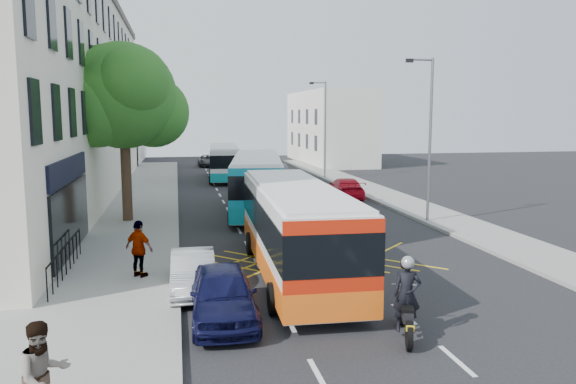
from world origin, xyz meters
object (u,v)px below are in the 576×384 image
motorbike (407,299)px  parked_car_silver (193,272)px  bus_mid (257,183)px  lamp_far (324,124)px  distant_car_silver (280,169)px  pedestrian_far (139,249)px  pedestrian_near (43,376)px  bus_near (295,228)px  red_hatchback (345,188)px  parked_car_blue (223,294)px  street_tree (123,97)px  lamp_near (428,131)px  bus_far (224,162)px  distant_car_grey (208,161)px

motorbike → parked_car_silver: 6.85m
bus_mid → lamp_far: bearing=70.9°
distant_car_silver → pedestrian_far: bearing=75.5°
motorbike → pedestrian_near: size_ratio=1.18×
bus_near → red_hatchback: (6.79, 16.48, -0.94)m
parked_car_blue → parked_car_silver: 2.73m
pedestrian_near → street_tree: bearing=55.4°
lamp_near → motorbike: lamp_near is taller
red_hatchback → pedestrian_far: bearing=59.0°
bus_far → red_hatchback: 14.27m
lamp_near → distant_car_silver: size_ratio=2.06×
parked_car_blue → distant_car_silver: size_ratio=1.09×
bus_far → bus_mid: bearing=-84.8°
bus_mid → red_hatchback: 7.48m
parked_car_blue → distant_car_silver: bearing=78.0°
distant_car_grey → parked_car_blue: bearing=-93.1°
distant_car_silver → pedestrian_near: bearing=78.2°
parked_car_silver → red_hatchback: 20.40m
pedestrian_near → motorbike: bearing=-14.6°
lamp_far → parked_car_silver: lamp_far is taller
lamp_far → motorbike: size_ratio=3.57×
bus_near → distant_car_silver: (5.02, 30.22, -0.96)m
red_hatchback → distant_car_grey: bearing=-68.0°
street_tree → distant_car_silver: size_ratio=2.26×
street_tree → red_hatchback: (13.17, 5.80, -5.61)m
motorbike → bus_mid: bearing=111.0°
street_tree → lamp_near: (14.71, -2.97, -1.68)m
bus_mid → bus_far: (-0.45, 16.43, -0.17)m
street_tree → pedestrian_far: street_tree is taller
motorbike → parked_car_silver: bearing=154.9°
bus_far → pedestrian_far: size_ratio=5.46×
bus_mid → motorbike: bus_mid is taller
bus_far → parked_car_blue: bus_far is taller
street_tree → red_hatchback: bearing=23.8°
lamp_far → bus_mid: 17.30m
bus_near → red_hatchback: bearing=69.6°
bus_near → pedestrian_near: (-6.15, -8.69, -0.53)m
distant_car_grey → bus_near: bearing=-89.5°
bus_far → motorbike: bus_far is taller
street_tree → lamp_near: street_tree is taller
pedestrian_near → pedestrian_far: (1.00, 9.00, -0.01)m
street_tree → lamp_near: size_ratio=1.10×
motorbike → distant_car_grey: (-2.22, 47.20, -0.36)m
bus_far → distant_car_silver: size_ratio=2.63×
lamp_near → bus_far: bearing=111.3°
lamp_near → parked_car_silver: (-11.80, -8.86, -3.99)m
parked_car_silver → distant_car_grey: 42.65m
parked_car_silver → pedestrian_near: bearing=-108.6°
street_tree → bus_far: bearing=70.7°
motorbike → pedestrian_near: same height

